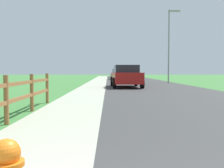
% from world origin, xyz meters
% --- Properties ---
extents(ground_plane, '(120.00, 120.00, 0.00)m').
position_xyz_m(ground_plane, '(0.00, 25.00, 0.00)').
color(ground_plane, '#407D3A').
extents(road_asphalt, '(7.00, 66.00, 0.01)m').
position_xyz_m(road_asphalt, '(3.50, 27.00, 0.00)').
color(road_asphalt, '#3A3A3A').
rests_on(road_asphalt, ground).
extents(curb_concrete, '(6.00, 66.00, 0.01)m').
position_xyz_m(curb_concrete, '(-3.00, 27.00, 0.00)').
color(curb_concrete, '#AFB29B').
rests_on(curb_concrete, ground).
extents(grass_verge, '(5.00, 66.00, 0.00)m').
position_xyz_m(grass_verge, '(-4.50, 27.00, 0.01)').
color(grass_verge, '#407D3A').
rests_on(grass_verge, ground).
extents(parked_suv_red, '(2.30, 4.80, 1.64)m').
position_xyz_m(parked_suv_red, '(1.52, 18.53, 0.82)').
color(parked_suv_red, maroon).
rests_on(parked_suv_red, ground).
extents(parked_car_beige, '(2.23, 4.35, 1.55)m').
position_xyz_m(parked_car_beige, '(2.16, 28.43, 0.78)').
color(parked_car_beige, '#C6B793').
rests_on(parked_car_beige, ground).
extents(parked_car_blue, '(2.27, 5.03, 1.43)m').
position_xyz_m(parked_car_blue, '(1.76, 36.65, 0.74)').
color(parked_car_blue, navy).
rests_on(parked_car_blue, ground).
extents(parked_car_white, '(2.32, 5.07, 1.57)m').
position_xyz_m(parked_car_white, '(1.80, 44.69, 0.79)').
color(parked_car_white, white).
rests_on(parked_car_white, ground).
extents(street_lamp, '(1.17, 0.20, 7.28)m').
position_xyz_m(street_lamp, '(6.32, 25.31, 4.26)').
color(street_lamp, gray).
rests_on(street_lamp, ground).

